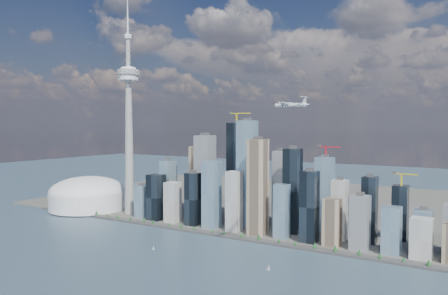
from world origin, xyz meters
The scene contains 10 objects.
ground centered at (0.00, 0.00, 0.00)m, with size 4000.00×4000.00×0.00m, color #324C58.
seawall centered at (0.00, 250.00, 2.00)m, with size 1100.00×22.00×4.00m, color #383838.
land centered at (0.00, 700.00, 1.50)m, with size 1400.00×900.00×3.00m, color #4C4C47.
shoreline_trees centered at (0.00, 250.00, 8.78)m, with size 960.53×7.20×8.80m.
skyscraper_cluster centered at (59.62, 336.82, 78.56)m, with size 736.00×142.00×253.50m.
needle_tower centered at (-300.00, 310.00, 235.84)m, with size 56.00×56.00×550.50m.
dome_stadium centered at (-440.00, 300.00, 39.44)m, with size 200.00×200.00×86.00m.
airplane centered at (204.19, 134.53, 257.12)m, with size 61.68×54.66×15.03m.
sailboat_west centered at (-47.64, 103.94, 2.80)m, with size 6.30×2.06×8.73m.
sailboat_east centered at (178.62, 112.02, 3.40)m, with size 7.63×3.75×10.60m.
Camera 1 is at (465.66, -494.93, 226.10)m, focal length 35.00 mm.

